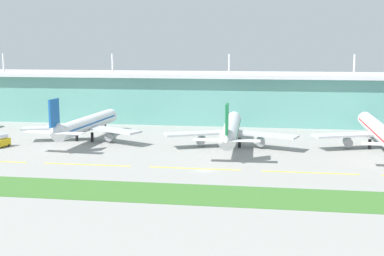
% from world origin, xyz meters
% --- Properties ---
extents(ground_plane, '(600.00, 600.00, 0.00)m').
position_xyz_m(ground_plane, '(0.00, 0.00, 0.00)').
color(ground_plane, gray).
extents(terminal_building, '(288.00, 34.00, 32.75)m').
position_xyz_m(terminal_building, '(-0.00, 97.03, 12.08)').
color(terminal_building, '#5B9E93').
rests_on(terminal_building, ground).
extents(airliner_near_middle, '(48.67, 59.22, 18.90)m').
position_xyz_m(airliner_near_middle, '(-51.46, 40.50, 6.44)').
color(airliner_near_middle, white).
rests_on(airliner_near_middle, ground).
extents(airliner_center, '(48.78, 63.63, 18.90)m').
position_xyz_m(airliner_center, '(5.15, 37.41, 6.45)').
color(airliner_center, silver).
rests_on(airliner_center, ground).
extents(airliner_far_middle, '(48.79, 70.27, 18.90)m').
position_xyz_m(airliner_far_middle, '(57.86, 41.35, 6.46)').
color(airliner_far_middle, white).
rests_on(airliner_far_middle, ground).
extents(taxiway_stripe_mid_west, '(28.00, 0.70, 0.04)m').
position_xyz_m(taxiway_stripe_mid_west, '(-37.00, 1.80, 0.02)').
color(taxiway_stripe_mid_west, yellow).
rests_on(taxiway_stripe_mid_west, ground).
extents(taxiway_stripe_centre, '(28.00, 0.70, 0.04)m').
position_xyz_m(taxiway_stripe_centre, '(-3.00, 1.80, 0.02)').
color(taxiway_stripe_centre, yellow).
rests_on(taxiway_stripe_centre, ground).
extents(taxiway_stripe_mid_east, '(28.00, 0.70, 0.04)m').
position_xyz_m(taxiway_stripe_mid_east, '(31.00, 1.80, 0.02)').
color(taxiway_stripe_mid_east, yellow).
rests_on(taxiway_stripe_mid_east, ground).
extents(grass_verge, '(300.00, 18.00, 0.10)m').
position_xyz_m(grass_verge, '(0.00, -24.92, 0.05)').
color(grass_verge, '#3D702D').
rests_on(grass_verge, ground).
extents(fuel_truck, '(4.75, 7.65, 4.95)m').
position_xyz_m(fuel_truck, '(-77.44, 23.47, 2.26)').
color(fuel_truck, gold).
rests_on(fuel_truck, ground).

